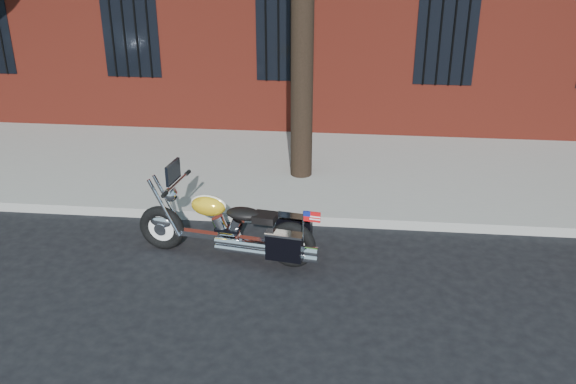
# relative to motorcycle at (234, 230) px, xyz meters

# --- Properties ---
(ground) EXTENTS (120.00, 120.00, 0.00)m
(ground) POSITION_rel_motorcycle_xyz_m (0.17, -0.23, -0.44)
(ground) COLOR black
(ground) RESTS_ON ground
(curb) EXTENTS (40.00, 0.16, 0.15)m
(curb) POSITION_rel_motorcycle_xyz_m (0.17, 1.15, -0.37)
(curb) COLOR gray
(curb) RESTS_ON ground
(sidewalk) EXTENTS (40.00, 3.60, 0.15)m
(sidewalk) POSITION_rel_motorcycle_xyz_m (0.17, 3.03, -0.37)
(sidewalk) COLOR gray
(sidewalk) RESTS_ON ground
(motorcycle) EXTENTS (2.51, 0.98, 1.30)m
(motorcycle) POSITION_rel_motorcycle_xyz_m (0.00, 0.00, 0.00)
(motorcycle) COLOR black
(motorcycle) RESTS_ON ground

